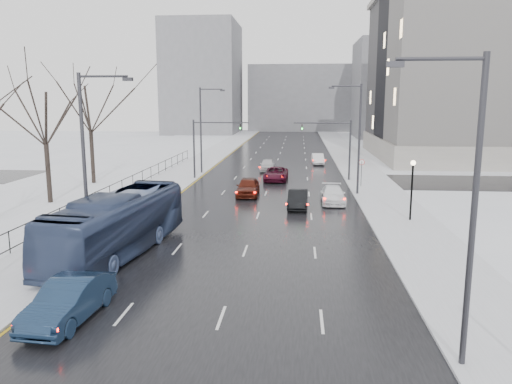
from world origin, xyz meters
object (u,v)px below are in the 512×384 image
(mast_signal_left, at_px, (204,142))
(sedan_right_near, at_px, (298,199))
(bus, at_px, (118,224))
(sedan_center_near, at_px, (248,187))
(streetlight_l_far, at_px, (203,126))
(no_uturn_sign, at_px, (362,165))
(sedan_center_far, at_px, (268,165))
(sedan_right_cross, at_px, (276,174))
(sedan_left_near, at_px, (69,300))
(streetlight_l_near, at_px, (88,157))
(streetlight_r_mid, at_px, (357,134))
(lamppost_r_mid, at_px, (412,181))
(mast_signal_right, at_px, (340,143))
(tree_park_e, at_px, (94,184))
(tree_park_d, at_px, (51,204))
(sedan_right_distant, at_px, (318,159))
(streetlight_r_near, at_px, (467,199))
(sedan_right_far, at_px, (333,195))

(mast_signal_left, height_order, sedan_right_near, mast_signal_left)
(bus, distance_m, sedan_right_near, 16.45)
(sedan_center_near, height_order, sedan_right_near, sedan_center_near)
(streetlight_l_far, relative_size, mast_signal_left, 1.54)
(no_uturn_sign, distance_m, sedan_center_far, 14.68)
(streetlight_l_far, bearing_deg, sedan_right_cross, -27.23)
(sedan_left_near, distance_m, bus, 8.59)
(streetlight_l_near, bearing_deg, streetlight_r_mid, 50.76)
(lamppost_r_mid, height_order, sedan_right_near, lamppost_r_mid)
(streetlight_r_mid, relative_size, sedan_center_far, 2.26)
(streetlight_l_near, bearing_deg, mast_signal_right, 61.04)
(mast_signal_left, xyz_separation_m, sedan_right_cross, (7.92, -0.50, -3.34))
(streetlight_r_mid, distance_m, mast_signal_left, 17.50)
(tree_park_e, bearing_deg, streetlight_l_far, 38.57)
(tree_park_e, bearing_deg, mast_signal_right, 8.90)
(sedan_center_near, bearing_deg, sedan_left_near, -100.12)
(sedan_right_near, height_order, sedan_right_cross, sedan_right_cross)
(tree_park_d, relative_size, sedan_center_near, 2.58)
(mast_signal_right, height_order, sedan_center_near, mast_signal_right)
(streetlight_r_mid, bearing_deg, sedan_right_cross, 135.31)
(sedan_right_near, bearing_deg, mast_signal_right, 74.56)
(mast_signal_right, height_order, no_uturn_sign, mast_signal_right)
(tree_park_d, height_order, lamppost_r_mid, tree_park_d)
(streetlight_l_near, height_order, no_uturn_sign, streetlight_l_near)
(bus, distance_m, sedan_right_distant, 43.06)
(no_uturn_sign, height_order, sedan_right_distant, no_uturn_sign)
(tree_park_e, distance_m, lamppost_r_mid, 32.52)
(sedan_right_near, height_order, sedan_right_distant, sedan_right_near)
(streetlight_r_near, bearing_deg, streetlight_r_mid, 90.00)
(streetlight_r_near, bearing_deg, sedan_center_near, 108.71)
(tree_park_d, xyz_separation_m, sedan_center_far, (17.04, 20.68, 0.79))
(tree_park_d, relative_size, sedan_right_cross, 2.38)
(streetlight_r_mid, xyz_separation_m, sedan_center_near, (-9.71, -1.34, -4.75))
(sedan_right_near, xyz_separation_m, sedan_center_far, (-3.74, 20.90, 0.02))
(streetlight_r_near, height_order, sedan_center_far, streetlight_r_near)
(sedan_right_near, bearing_deg, no_uturn_sign, 60.23)
(streetlight_l_near, distance_m, lamppost_r_mid, 21.78)
(lamppost_r_mid, height_order, sedan_center_far, lamppost_r_mid)
(streetlight_r_mid, bearing_deg, sedan_right_far, -120.12)
(sedan_right_near, bearing_deg, mast_signal_left, 127.51)
(tree_park_d, bearing_deg, bus, -50.83)
(mast_signal_right, distance_m, sedan_right_distant, 14.42)
(tree_park_d, distance_m, tree_park_e, 10.01)
(tree_park_e, height_order, sedan_right_near, tree_park_e)
(tree_park_e, bearing_deg, tree_park_d, -87.71)
(streetlight_l_near, relative_size, mast_signal_left, 1.54)
(sedan_center_near, relative_size, sedan_center_far, 1.10)
(tree_park_e, distance_m, mast_signal_right, 26.16)
(bus, relative_size, sedan_right_far, 2.58)
(sedan_right_distant, bearing_deg, tree_park_e, -145.55)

